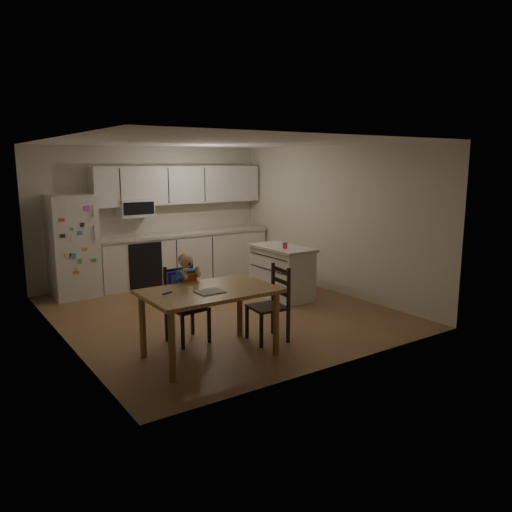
{
  "coord_description": "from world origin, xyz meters",
  "views": [
    {
      "loc": [
        -3.64,
        -6.3,
        2.21
      ],
      "look_at": [
        0.07,
        -0.87,
        0.98
      ],
      "focal_mm": 35.0,
      "sensor_mm": 36.0,
      "label": 1
    }
  ],
  "objects": [
    {
      "name": "chair_booster",
      "position": [
        -0.99,
        -0.86,
        0.68
      ],
      "size": [
        0.46,
        0.46,
        1.12
      ],
      "rotation": [
        0.0,
        0.0,
        0.09
      ],
      "color": "black",
      "rests_on": "ground"
    },
    {
      "name": "kitchen_island",
      "position": [
        1.27,
        0.12,
        0.43
      ],
      "size": [
        0.61,
        1.16,
        0.86
      ],
      "color": "silver",
      "rests_on": "ground"
    },
    {
      "name": "red_cup",
      "position": [
        1.2,
        -0.04,
        0.9
      ],
      "size": [
        0.07,
        0.07,
        0.09
      ],
      "primitive_type": "cylinder",
      "color": "#C5213F",
      "rests_on": "kitchen_island"
    },
    {
      "name": "refrigerator",
      "position": [
        -1.55,
        2.15,
        0.85
      ],
      "size": [
        0.72,
        0.7,
        1.7
      ],
      "primitive_type": "cube",
      "color": "silver",
      "rests_on": "ground"
    },
    {
      "name": "chair_side",
      "position": [
        -0.04,
        -1.43,
        0.54
      ],
      "size": [
        0.46,
        0.46,
        0.95
      ],
      "rotation": [
        0.0,
        0.0,
        -1.68
      ],
      "color": "black",
      "rests_on": "ground"
    },
    {
      "name": "kitchen_run",
      "position": [
        0.5,
        2.24,
        0.88
      ],
      "size": [
        3.37,
        0.62,
        2.15
      ],
      "color": "silver",
      "rests_on": "ground"
    },
    {
      "name": "room",
      "position": [
        0.0,
        0.48,
        1.25
      ],
      "size": [
        4.52,
        5.01,
        2.51
      ],
      "color": "brown",
      "rests_on": "ground"
    },
    {
      "name": "napkin",
      "position": [
        -1.04,
        -1.58,
        0.8
      ],
      "size": [
        0.29,
        0.25,
        0.01
      ],
      "primitive_type": "cube",
      "color": "#AFAFB4",
      "rests_on": "dining_table"
    },
    {
      "name": "toddler_spoon",
      "position": [
        -1.46,
        -1.37,
        0.8
      ],
      "size": [
        0.12,
        0.06,
        0.02
      ],
      "primitive_type": "cylinder",
      "rotation": [
        0.0,
        1.57,
        0.35
      ],
      "color": "#3A2ACD",
      "rests_on": "dining_table"
    },
    {
      "name": "dining_table",
      "position": [
        -0.98,
        -1.47,
        0.69
      ],
      "size": [
        1.49,
        0.96,
        0.8
      ],
      "color": "brown",
      "rests_on": "ground"
    }
  ]
}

